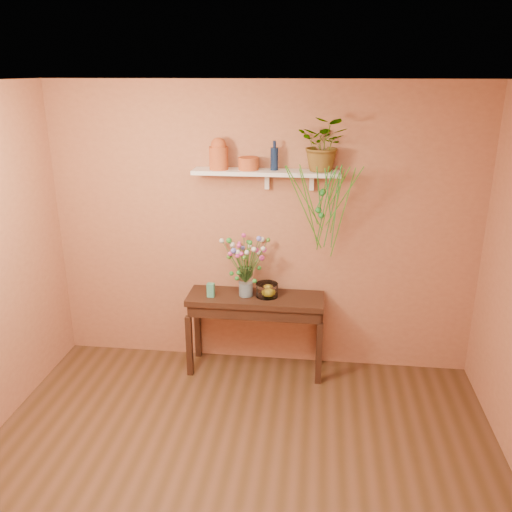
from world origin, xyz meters
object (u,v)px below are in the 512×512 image
Objects in this scene: bouquet at (246,253)px; glass_bowl at (267,290)px; sideboard at (256,307)px; glass_vase at (246,284)px; spider_plant at (324,144)px; terracotta_jug at (219,154)px; blue_bottle at (274,158)px.

bouquet is 2.31× the size of glass_bowl.
glass_bowl reaches higher than sideboard.
sideboard is 4.64× the size of glass_vase.
glass_vase is 1.32× the size of glass_bowl.
bouquet is at bearing -169.77° from spider_plant.
bouquet is at bearing -26.09° from glass_vase.
glass_vase is at bearing -177.28° from glass_bowl.
terracotta_jug reaches higher than sideboard.
glass_vase is at bearing -169.97° from spider_plant.
glass_vase is 0.30m from bouquet.
glass_vase is 0.21m from glass_bowl.
glass_vase reaches higher than sideboard.
terracotta_jug is 0.92m from spider_plant.
sideboard is 0.54m from bouquet.
glass_bowl is (-0.05, -0.10, -1.21)m from blue_bottle.
glass_bowl is at bearing 7.04° from sideboard.
bouquet is 0.41m from glass_bowl.
sideboard is 1.39m from blue_bottle.
glass_bowl is at bearing 3.27° from bouquet.
sideboard is at bearing -142.46° from blue_bottle.
bouquet is (0.00, -0.00, 0.30)m from glass_vase.
blue_bottle is 1.18m from glass_vase.
terracotta_jug is 1.32m from glass_bowl.
terracotta_jug is 1.21m from glass_vase.
spider_plant is at bearing 10.23° from bouquet.
spider_plant reaches higher than glass_vase.
glass_vase is at bearing 153.91° from bouquet.
glass_vase is at bearing -17.92° from terracotta_jug.
spider_plant is 1.69× the size of glass_vase.
spider_plant is 0.97× the size of bouquet.
bouquet is at bearing -176.73° from glass_bowl.
spider_plant is (0.58, 0.12, 1.51)m from sideboard.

